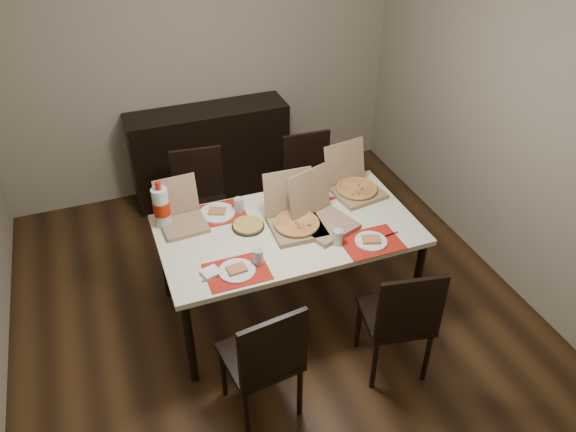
{
  "coord_description": "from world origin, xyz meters",
  "views": [
    {
      "loc": [
        -0.98,
        -2.97,
        3.11
      ],
      "look_at": [
        0.13,
        -0.01,
        0.85
      ],
      "focal_mm": 35.0,
      "sensor_mm": 36.0,
      "label": 1
    }
  ],
  "objects_px": {
    "chair_far_left": "(201,200)",
    "chair_far_right": "(310,182)",
    "chair_near_left": "(265,358)",
    "dip_bowl": "(287,213)",
    "chair_near_right": "(400,317)",
    "sideboard": "(210,153)",
    "dining_table": "(288,235)",
    "soda_bottle": "(161,207)",
    "pizza_box_center": "(295,220)"
  },
  "relations": [
    {
      "from": "sideboard",
      "to": "pizza_box_center",
      "type": "bearing_deg",
      "value": -84.11
    },
    {
      "from": "chair_far_left",
      "to": "soda_bottle",
      "type": "relative_size",
      "value": 2.65
    },
    {
      "from": "sideboard",
      "to": "chair_near_left",
      "type": "relative_size",
      "value": 1.61
    },
    {
      "from": "pizza_box_center",
      "to": "soda_bottle",
      "type": "relative_size",
      "value": 1.17
    },
    {
      "from": "chair_far_left",
      "to": "dip_bowl",
      "type": "distance_m",
      "value": 0.94
    },
    {
      "from": "pizza_box_center",
      "to": "chair_far_right",
      "type": "bearing_deg",
      "value": 60.92
    },
    {
      "from": "chair_far_right",
      "to": "dining_table",
      "type": "bearing_deg",
      "value": -121.83
    },
    {
      "from": "sideboard",
      "to": "dip_bowl",
      "type": "distance_m",
      "value": 1.68
    },
    {
      "from": "chair_near_left",
      "to": "pizza_box_center",
      "type": "distance_m",
      "value": 1.04
    },
    {
      "from": "chair_far_left",
      "to": "sideboard",
      "type": "bearing_deg",
      "value": 71.44
    },
    {
      "from": "chair_near_right",
      "to": "dip_bowl",
      "type": "bearing_deg",
      "value": 111.75
    },
    {
      "from": "soda_bottle",
      "to": "chair_near_left",
      "type": "bearing_deg",
      "value": -74.19
    },
    {
      "from": "dining_table",
      "to": "chair_near_right",
      "type": "relative_size",
      "value": 1.94
    },
    {
      "from": "chair_near_left",
      "to": "chair_far_left",
      "type": "height_order",
      "value": "same"
    },
    {
      "from": "sideboard",
      "to": "chair_near_left",
      "type": "xyz_separation_m",
      "value": [
        -0.33,
        -2.64,
        0.06
      ]
    },
    {
      "from": "chair_near_left",
      "to": "chair_near_right",
      "type": "relative_size",
      "value": 1.0
    },
    {
      "from": "dining_table",
      "to": "dip_bowl",
      "type": "bearing_deg",
      "value": 71.26
    },
    {
      "from": "chair_near_left",
      "to": "chair_far_right",
      "type": "relative_size",
      "value": 1.0
    },
    {
      "from": "chair_near_left",
      "to": "chair_far_left",
      "type": "xyz_separation_m",
      "value": [
        0.04,
        1.77,
        0.0
      ]
    },
    {
      "from": "dining_table",
      "to": "soda_bottle",
      "type": "distance_m",
      "value": 0.91
    },
    {
      "from": "sideboard",
      "to": "soda_bottle",
      "type": "xyz_separation_m",
      "value": [
        -0.68,
        -1.44,
        0.45
      ]
    },
    {
      "from": "chair_near_left",
      "to": "chair_near_right",
      "type": "height_order",
      "value": "same"
    },
    {
      "from": "chair_near_left",
      "to": "dining_table",
      "type": "bearing_deg",
      "value": 61.36
    },
    {
      "from": "sideboard",
      "to": "chair_near_right",
      "type": "xyz_separation_m",
      "value": [
        0.58,
        -2.63,
        0.06
      ]
    },
    {
      "from": "chair_far_left",
      "to": "chair_near_left",
      "type": "bearing_deg",
      "value": -91.36
    },
    {
      "from": "chair_far_right",
      "to": "soda_bottle",
      "type": "height_order",
      "value": "soda_bottle"
    },
    {
      "from": "dining_table",
      "to": "dip_bowl",
      "type": "height_order",
      "value": "dip_bowl"
    },
    {
      "from": "chair_near_right",
      "to": "chair_far_right",
      "type": "xyz_separation_m",
      "value": [
        0.08,
        1.69,
        0.0
      ]
    },
    {
      "from": "chair_near_left",
      "to": "pizza_box_center",
      "type": "height_order",
      "value": "pizza_box_center"
    },
    {
      "from": "chair_near_right",
      "to": "pizza_box_center",
      "type": "height_order",
      "value": "pizza_box_center"
    },
    {
      "from": "sideboard",
      "to": "chair_far_left",
      "type": "xyz_separation_m",
      "value": [
        -0.29,
        -0.87,
        0.06
      ]
    },
    {
      "from": "sideboard",
      "to": "soda_bottle",
      "type": "height_order",
      "value": "soda_bottle"
    },
    {
      "from": "sideboard",
      "to": "dining_table",
      "type": "bearing_deg",
      "value": -85.71
    },
    {
      "from": "sideboard",
      "to": "dip_bowl",
      "type": "xyz_separation_m",
      "value": [
        0.18,
        -1.64,
        0.31
      ]
    },
    {
      "from": "dining_table",
      "to": "dip_bowl",
      "type": "relative_size",
      "value": 16.31
    },
    {
      "from": "chair_far_right",
      "to": "sideboard",
      "type": "bearing_deg",
      "value": 125.12
    },
    {
      "from": "sideboard",
      "to": "dining_table",
      "type": "height_order",
      "value": "sideboard"
    },
    {
      "from": "chair_near_right",
      "to": "soda_bottle",
      "type": "bearing_deg",
      "value": 136.49
    },
    {
      "from": "chair_near_left",
      "to": "chair_near_right",
      "type": "bearing_deg",
      "value": 0.75
    },
    {
      "from": "chair_near_left",
      "to": "dip_bowl",
      "type": "height_order",
      "value": "chair_near_left"
    },
    {
      "from": "chair_far_right",
      "to": "chair_near_left",
      "type": "bearing_deg",
      "value": -120.26
    },
    {
      "from": "chair_near_left",
      "to": "chair_far_right",
      "type": "xyz_separation_m",
      "value": [
        0.99,
        1.7,
        0.0
      ]
    },
    {
      "from": "dining_table",
      "to": "chair_far_left",
      "type": "distance_m",
      "value": 1.02
    },
    {
      "from": "chair_near_left",
      "to": "chair_near_right",
      "type": "distance_m",
      "value": 0.91
    },
    {
      "from": "chair_near_right",
      "to": "chair_far_right",
      "type": "height_order",
      "value": "same"
    },
    {
      "from": "chair_near_right",
      "to": "chair_far_left",
      "type": "xyz_separation_m",
      "value": [
        -0.87,
        1.76,
        0.0
      ]
    },
    {
      "from": "chair_far_left",
      "to": "chair_far_right",
      "type": "distance_m",
      "value": 0.95
    },
    {
      "from": "chair_far_left",
      "to": "chair_near_right",
      "type": "bearing_deg",
      "value": -63.63
    },
    {
      "from": "dining_table",
      "to": "chair_near_left",
      "type": "xyz_separation_m",
      "value": [
        -0.47,
        -0.86,
        -0.17
      ]
    },
    {
      "from": "soda_bottle",
      "to": "sideboard",
      "type": "bearing_deg",
      "value": 64.86
    }
  ]
}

